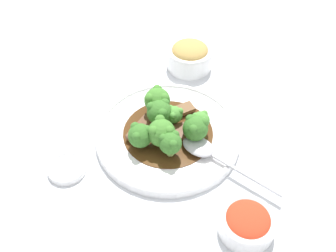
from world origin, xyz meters
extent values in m
plane|color=silver|center=(0.00, 0.00, 0.00)|extent=(4.00, 4.00, 0.00)
cylinder|color=white|center=(0.00, 0.00, 0.01)|extent=(0.29, 0.29, 0.01)
torus|color=white|center=(0.00, 0.00, 0.01)|extent=(0.29, 0.29, 0.01)
cylinder|color=#4C2D14|center=(0.00, 0.00, 0.01)|extent=(0.18, 0.18, 0.00)
cube|color=brown|center=(0.02, -0.05, 0.02)|extent=(0.04, 0.07, 0.01)
cube|color=#56331E|center=(-0.02, -0.01, 0.03)|extent=(0.07, 0.08, 0.01)
cube|color=#56331E|center=(0.03, 0.04, 0.03)|extent=(0.05, 0.08, 0.01)
cylinder|color=#8EB756|center=(0.01, -0.02, 0.03)|extent=(0.01, 0.01, 0.01)
sphere|color=#4C8E38|center=(0.01, -0.02, 0.05)|extent=(0.03, 0.03, 0.03)
sphere|color=#4C8E38|center=(0.02, -0.02, 0.06)|extent=(0.01, 0.01, 0.01)
sphere|color=#4C8E38|center=(0.00, -0.01, 0.06)|extent=(0.01, 0.01, 0.01)
sphere|color=#4C8E38|center=(0.00, -0.03, 0.06)|extent=(0.01, 0.01, 0.01)
cylinder|color=#8EB756|center=(-0.05, 0.03, 0.03)|extent=(0.01, 0.01, 0.02)
sphere|color=#387028|center=(-0.05, 0.03, 0.05)|extent=(0.04, 0.04, 0.04)
sphere|color=#387028|center=(-0.04, 0.04, 0.06)|extent=(0.02, 0.02, 0.02)
sphere|color=#387028|center=(-0.06, 0.04, 0.06)|extent=(0.02, 0.02, 0.02)
sphere|color=#387028|center=(-0.04, 0.02, 0.06)|extent=(0.02, 0.02, 0.02)
cylinder|color=#7FA84C|center=(0.05, -0.02, 0.03)|extent=(0.02, 0.02, 0.01)
sphere|color=#427F2D|center=(0.05, -0.02, 0.05)|extent=(0.05, 0.05, 0.05)
sphere|color=#427F2D|center=(0.06, 0.00, 0.07)|extent=(0.02, 0.02, 0.02)
sphere|color=#427F2D|center=(0.04, -0.02, 0.07)|extent=(0.02, 0.02, 0.02)
sphere|color=#427F2D|center=(0.07, -0.03, 0.07)|extent=(0.02, 0.02, 0.02)
cylinder|color=#7FA84C|center=(0.01, 0.06, 0.02)|extent=(0.02, 0.02, 0.01)
sphere|color=#387028|center=(0.01, 0.06, 0.04)|extent=(0.05, 0.05, 0.05)
sphere|color=#387028|center=(0.00, 0.07, 0.06)|extent=(0.02, 0.02, 0.02)
sphere|color=#387028|center=(0.00, 0.05, 0.06)|extent=(0.02, 0.02, 0.02)
sphere|color=#387028|center=(0.02, 0.06, 0.06)|extent=(0.02, 0.02, 0.02)
cylinder|color=#8EB756|center=(-0.04, -0.05, 0.03)|extent=(0.01, 0.01, 0.02)
sphere|color=#4C8E38|center=(-0.04, -0.05, 0.05)|extent=(0.04, 0.04, 0.04)
sphere|color=#4C8E38|center=(-0.05, -0.05, 0.06)|extent=(0.01, 0.01, 0.01)
sphere|color=#4C8E38|center=(-0.04, -0.06, 0.06)|extent=(0.01, 0.01, 0.01)
sphere|color=#4C8E38|center=(-0.03, -0.04, 0.06)|extent=(0.01, 0.01, 0.01)
cylinder|color=#8EB756|center=(-0.02, 0.03, 0.02)|extent=(0.02, 0.02, 0.01)
sphere|color=#427F2D|center=(-0.02, 0.03, 0.05)|extent=(0.05, 0.05, 0.05)
sphere|color=#427F2D|center=(-0.03, 0.02, 0.06)|extent=(0.02, 0.02, 0.02)
sphere|color=#427F2D|center=(0.00, 0.02, 0.06)|extent=(0.02, 0.02, 0.02)
sphere|color=#427F2D|center=(-0.01, 0.05, 0.06)|extent=(0.02, 0.02, 0.02)
cylinder|color=#8EB756|center=(-0.05, -0.03, 0.03)|extent=(0.02, 0.02, 0.01)
sphere|color=#387028|center=(-0.05, -0.03, 0.05)|extent=(0.05, 0.05, 0.05)
sphere|color=#387028|center=(-0.06, -0.04, 0.06)|extent=(0.02, 0.02, 0.02)
sphere|color=#387028|center=(-0.03, -0.03, 0.06)|extent=(0.02, 0.02, 0.02)
sphere|color=#387028|center=(-0.06, -0.01, 0.06)|extent=(0.02, 0.02, 0.02)
cylinder|color=#8EB756|center=(0.03, 0.00, 0.03)|extent=(0.02, 0.02, 0.01)
sphere|color=#387028|center=(0.03, 0.00, 0.05)|extent=(0.05, 0.05, 0.05)
sphere|color=#387028|center=(0.03, -0.02, 0.07)|extent=(0.02, 0.02, 0.02)
sphere|color=#387028|center=(0.04, 0.01, 0.07)|extent=(0.02, 0.02, 0.02)
sphere|color=#387028|center=(0.01, 0.01, 0.07)|extent=(0.02, 0.02, 0.02)
ellipsoid|color=#B7B7BC|center=(-0.07, -0.02, 0.03)|extent=(0.07, 0.06, 0.01)
cylinder|color=#B7B7BC|center=(-0.17, -0.04, 0.02)|extent=(0.14, 0.04, 0.01)
cylinder|color=white|center=(-0.24, 0.03, 0.00)|extent=(0.05, 0.05, 0.01)
cylinder|color=white|center=(-0.24, 0.03, 0.02)|extent=(0.09, 0.09, 0.03)
torus|color=white|center=(-0.24, 0.03, 0.03)|extent=(0.09, 0.09, 0.01)
ellipsoid|color=red|center=(-0.24, 0.03, 0.03)|extent=(0.07, 0.07, 0.02)
cylinder|color=white|center=(0.14, -0.18, 0.00)|extent=(0.06, 0.06, 0.01)
cylinder|color=white|center=(0.14, -0.18, 0.02)|extent=(0.11, 0.11, 0.04)
torus|color=white|center=(0.14, -0.18, 0.04)|extent=(0.11, 0.11, 0.01)
ellipsoid|color=tan|center=(0.14, -0.18, 0.05)|extent=(0.08, 0.08, 0.03)
cylinder|color=white|center=(0.06, 0.20, 0.01)|extent=(0.07, 0.07, 0.01)
torus|color=white|center=(0.06, 0.20, 0.01)|extent=(0.07, 0.07, 0.01)
camera|label=1|loc=(-0.40, 0.33, 0.60)|focal=42.00mm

